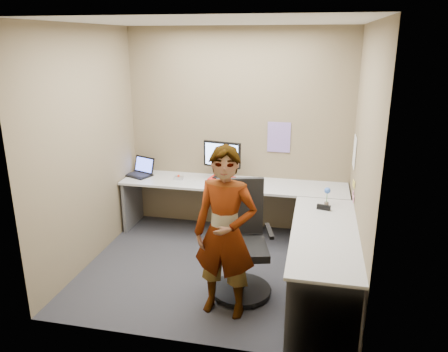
% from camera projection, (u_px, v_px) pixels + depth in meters
% --- Properties ---
extents(ground, '(3.00, 3.00, 0.00)m').
position_uv_depth(ground, '(216.00, 269.00, 5.04)').
color(ground, '#252429').
rests_on(ground, ground).
extents(wall_back, '(3.00, 0.00, 3.00)m').
position_uv_depth(wall_back, '(238.00, 132.00, 5.85)').
color(wall_back, brown).
rests_on(wall_back, ground).
extents(wall_right, '(0.00, 2.70, 2.70)m').
position_uv_depth(wall_right, '(363.00, 164.00, 4.33)').
color(wall_right, brown).
rests_on(wall_right, ground).
extents(wall_left, '(0.00, 2.70, 2.70)m').
position_uv_depth(wall_left, '(87.00, 149.00, 4.94)').
color(wall_left, brown).
rests_on(wall_left, ground).
extents(ceiling, '(3.00, 3.00, 0.00)m').
position_uv_depth(ceiling, '(215.00, 21.00, 4.23)').
color(ceiling, white).
rests_on(ceiling, wall_back).
extents(desk, '(2.98, 2.58, 0.73)m').
position_uv_depth(desk, '(260.00, 212.00, 5.14)').
color(desk, '#AEAEAE').
rests_on(desk, ground).
extents(paper_ream, '(0.35, 0.28, 0.06)m').
position_uv_depth(paper_ream, '(222.00, 180.00, 5.74)').
color(paper_ream, red).
rests_on(paper_ream, desk).
extents(monitor, '(0.51, 0.18, 0.48)m').
position_uv_depth(monitor, '(222.00, 157.00, 5.66)').
color(monitor, black).
rests_on(monitor, paper_ream).
extents(laptop, '(0.43, 0.39, 0.25)m').
position_uv_depth(laptop, '(141.00, 171.00, 6.04)').
color(laptop, black).
rests_on(laptop, desk).
extents(trackball_mouse, '(0.12, 0.08, 0.07)m').
position_uv_depth(trackball_mouse, '(179.00, 178.00, 5.86)').
color(trackball_mouse, '#B7B7BC').
rests_on(trackball_mouse, desk).
extents(origami, '(0.10, 0.10, 0.06)m').
position_uv_depth(origami, '(215.00, 185.00, 5.55)').
color(origami, white).
rests_on(origami, desk).
extents(stapler, '(0.16, 0.07, 0.05)m').
position_uv_depth(stapler, '(324.00, 207.00, 4.82)').
color(stapler, black).
rests_on(stapler, desk).
extents(flower, '(0.07, 0.07, 0.22)m').
position_uv_depth(flower, '(327.00, 194.00, 4.91)').
color(flower, brown).
rests_on(flower, desk).
extents(calendar_purple, '(0.30, 0.01, 0.40)m').
position_uv_depth(calendar_purple, '(279.00, 137.00, 5.74)').
color(calendar_purple, '#846BB7').
rests_on(calendar_purple, wall_back).
extents(calendar_white, '(0.01, 0.28, 0.38)m').
position_uv_depth(calendar_white, '(355.00, 152.00, 5.20)').
color(calendar_white, white).
rests_on(calendar_white, wall_right).
extents(sticky_note_a, '(0.01, 0.07, 0.07)m').
position_uv_depth(sticky_note_a, '(354.00, 185.00, 4.97)').
color(sticky_note_a, '#F2E059').
rests_on(sticky_note_a, wall_right).
extents(sticky_note_b, '(0.01, 0.07, 0.07)m').
position_uv_depth(sticky_note_b, '(353.00, 194.00, 5.05)').
color(sticky_note_b, pink).
rests_on(sticky_note_b, wall_right).
extents(sticky_note_c, '(0.01, 0.07, 0.07)m').
position_uv_depth(sticky_note_c, '(353.00, 199.00, 4.95)').
color(sticky_note_c, pink).
rests_on(sticky_note_c, wall_right).
extents(sticky_note_d, '(0.01, 0.07, 0.07)m').
position_uv_depth(sticky_note_d, '(353.00, 183.00, 5.11)').
color(sticky_note_d, '#F2E059').
rests_on(sticky_note_d, wall_right).
extents(office_chair, '(0.66, 0.64, 1.17)m').
position_uv_depth(office_chair, '(241.00, 249.00, 4.47)').
color(office_chair, black).
rests_on(office_chair, ground).
extents(person, '(0.64, 0.45, 1.65)m').
position_uv_depth(person, '(225.00, 233.00, 4.02)').
color(person, '#999399').
rests_on(person, ground).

